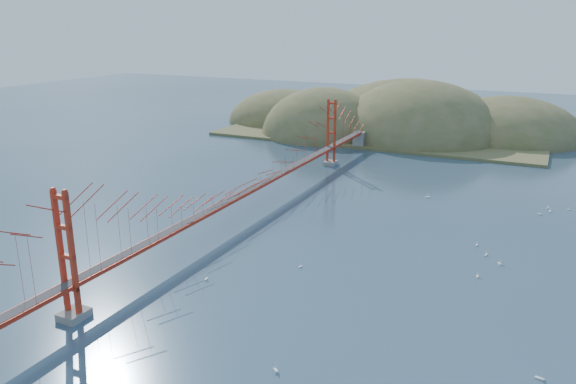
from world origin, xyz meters
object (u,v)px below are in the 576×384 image
at_px(bridge, 247,163).
at_px(sailboat_1, 500,263).
at_px(sailboat_2, 540,377).
at_px(sailboat_0, 300,266).

xyz_separation_m(bridge, sailboat_1, (31.85, -2.34, -6.86)).
height_order(sailboat_1, sailboat_2, sailboat_2).
distance_m(sailboat_0, sailboat_2, 25.43).
distance_m(bridge, sailboat_0, 19.20).
relative_size(sailboat_0, sailboat_1, 0.80).
bearing_deg(sailboat_2, bridge, 148.86).
relative_size(sailboat_0, sailboat_2, 0.75).
bearing_deg(bridge, sailboat_2, -31.14).
xyz_separation_m(sailboat_0, sailboat_1, (18.65, 9.78, 0.02)).
xyz_separation_m(bridge, sailboat_2, (36.59, -22.11, -6.85)).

